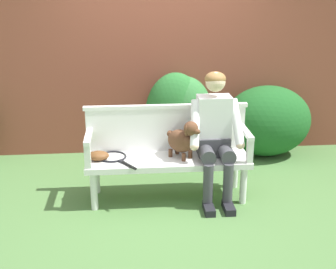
# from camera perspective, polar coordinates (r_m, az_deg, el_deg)

# --- Properties ---
(ground_plane) EXTENTS (40.00, 40.00, 0.00)m
(ground_plane) POSITION_cam_1_polar(r_m,az_deg,el_deg) (4.89, 0.00, -7.81)
(ground_plane) COLOR #4C753D
(brick_garden_fence) EXTENTS (8.00, 0.30, 2.32)m
(brick_garden_fence) POSITION_cam_1_polar(r_m,az_deg,el_deg) (5.96, -1.29, 9.02)
(brick_garden_fence) COLOR brown
(brick_garden_fence) RESTS_ON ground
(hedge_bush_far_right) EXTENTS (0.70, 0.57, 1.03)m
(hedge_bush_far_right) POSITION_cam_1_polar(r_m,az_deg,el_deg) (5.83, 2.16, 2.25)
(hedge_bush_far_right) COLOR #337538
(hedge_bush_far_right) RESTS_ON ground
(hedge_bush_mid_left) EXTENTS (1.13, 0.82, 0.91)m
(hedge_bush_mid_left) POSITION_cam_1_polar(r_m,az_deg,el_deg) (5.99, 12.20, 1.66)
(hedge_bush_mid_left) COLOR #1E5B23
(hedge_bush_mid_left) RESTS_ON ground
(hedge_bush_far_left) EXTENTS (0.77, 0.52, 1.09)m
(hedge_bush_far_left) POSITION_cam_1_polar(r_m,az_deg,el_deg) (5.80, 0.92, 2.44)
(hedge_bush_far_left) COLOR #286B2D
(hedge_bush_far_left) RESTS_ON ground
(garden_bench) EXTENTS (1.67, 0.50, 0.45)m
(garden_bench) POSITION_cam_1_polar(r_m,az_deg,el_deg) (4.72, 0.00, -3.56)
(garden_bench) COLOR white
(garden_bench) RESTS_ON ground
(bench_backrest) EXTENTS (1.71, 0.06, 0.50)m
(bench_backrest) POSITION_cam_1_polar(r_m,az_deg,el_deg) (4.81, -0.23, 0.91)
(bench_backrest) COLOR white
(bench_backrest) RESTS_ON garden_bench
(bench_armrest_left_end) EXTENTS (0.06, 0.50, 0.28)m
(bench_armrest_left_end) POSITION_cam_1_polar(r_m,az_deg,el_deg) (4.55, -9.92, -1.23)
(bench_armrest_left_end) COLOR white
(bench_armrest_left_end) RESTS_ON garden_bench
(bench_armrest_right_end) EXTENTS (0.06, 0.50, 0.28)m
(bench_armrest_right_end) POSITION_cam_1_polar(r_m,az_deg,el_deg) (4.68, 9.83, -0.64)
(bench_armrest_right_end) COLOR white
(bench_armrest_right_end) RESTS_ON garden_bench
(person_seated) EXTENTS (0.56, 0.65, 1.32)m
(person_seated) POSITION_cam_1_polar(r_m,az_deg,el_deg) (4.65, 5.85, 0.37)
(person_seated) COLOR black
(person_seated) RESTS_ON ground
(dog_on_bench) EXTENTS (0.36, 0.37, 0.41)m
(dog_on_bench) POSITION_cam_1_polar(r_m,az_deg,el_deg) (4.61, 1.91, -0.58)
(dog_on_bench) COLOR brown
(dog_on_bench) RESTS_ON garden_bench
(tennis_racket) EXTENTS (0.44, 0.55, 0.03)m
(tennis_racket) POSITION_cam_1_polar(r_m,az_deg,el_deg) (4.71, -6.75, -2.85)
(tennis_racket) COLOR black
(tennis_racket) RESTS_ON garden_bench
(baseball_glove) EXTENTS (0.23, 0.18, 0.09)m
(baseball_glove) POSITION_cam_1_polar(r_m,az_deg,el_deg) (4.67, -8.69, -2.64)
(baseball_glove) COLOR brown
(baseball_glove) RESTS_ON garden_bench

